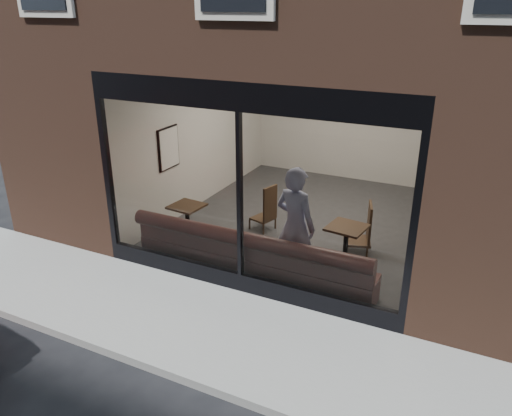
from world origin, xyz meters
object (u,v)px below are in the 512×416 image
at_px(banquette, 252,266).
at_px(cafe_chair_right, 357,241).
at_px(person, 295,226).
at_px(cafe_chair_left, 263,218).
at_px(cafe_table_left, 187,206).
at_px(cafe_table_right, 347,227).

relative_size(banquette, cafe_chair_right, 8.51).
distance_m(banquette, person, 0.99).
bearing_deg(banquette, cafe_chair_left, 110.42).
relative_size(cafe_table_left, cafe_chair_right, 1.18).
distance_m(banquette, cafe_chair_right, 2.06).
height_order(person, cafe_table_left, person).
bearing_deg(cafe_chair_right, person, 46.80).
distance_m(person, cafe_table_left, 2.30).
bearing_deg(cafe_table_right, cafe_table_left, -172.52).
distance_m(person, cafe_chair_left, 2.11).
distance_m(cafe_chair_left, cafe_chair_right, 1.94).
bearing_deg(cafe_table_left, cafe_chair_left, 49.17).
xyz_separation_m(person, cafe_chair_right, (0.65, 1.35, -0.71)).
relative_size(cafe_table_right, cafe_chair_right, 1.27).
relative_size(banquette, cafe_chair_left, 10.73).
bearing_deg(cafe_chair_right, banquette, 34.54).
xyz_separation_m(banquette, person, (0.61, 0.27, 0.73)).
height_order(cafe_chair_left, cafe_chair_right, cafe_chair_right).
xyz_separation_m(banquette, cafe_chair_left, (-0.66, 1.78, 0.01)).
relative_size(cafe_table_left, cafe_table_right, 0.93).
height_order(banquette, cafe_table_right, cafe_table_right).
xyz_separation_m(banquette, cafe_table_right, (1.23, 1.02, 0.52)).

